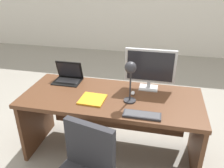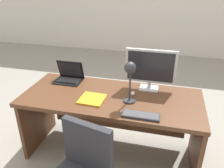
% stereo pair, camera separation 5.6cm
% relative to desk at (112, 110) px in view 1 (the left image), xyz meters
% --- Properties ---
extents(ground, '(12.00, 12.00, 0.00)m').
position_rel_desk_xyz_m(ground, '(0.00, 1.45, -0.55)').
color(ground, gray).
extents(desk, '(1.84, 0.78, 0.75)m').
position_rel_desk_xyz_m(desk, '(0.00, 0.00, 0.00)').
color(desk, '#56331E').
rests_on(desk, ground).
extents(monitor, '(0.53, 0.16, 0.44)m').
position_rel_desk_xyz_m(monitor, '(0.36, 0.21, 0.45)').
color(monitor, '#B7BABF').
rests_on(monitor, desk).
extents(laptop, '(0.31, 0.24, 0.23)m').
position_rel_desk_xyz_m(laptop, '(-0.57, 0.22, 0.27)').
color(laptop, black).
rests_on(laptop, desk).
extents(keyboard, '(0.34, 0.12, 0.02)m').
position_rel_desk_xyz_m(keyboard, '(0.35, -0.34, 0.21)').
color(keyboard, '#2D2D33').
rests_on(keyboard, desk).
extents(mouse, '(0.04, 0.07, 0.03)m').
position_rel_desk_xyz_m(mouse, '(0.21, 0.04, 0.22)').
color(mouse, silver).
rests_on(mouse, desk).
extents(desk_lamp, '(0.12, 0.14, 0.43)m').
position_rel_desk_xyz_m(desk_lamp, '(0.20, -0.13, 0.51)').
color(desk_lamp, '#2D2D33').
rests_on(desk_lamp, desk).
extents(book, '(0.25, 0.25, 0.02)m').
position_rel_desk_xyz_m(book, '(-0.16, -0.17, 0.21)').
color(book, orange).
rests_on(book, desk).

